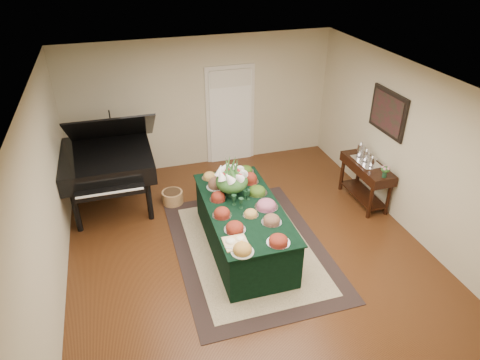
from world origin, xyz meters
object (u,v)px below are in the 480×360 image
object	(u,v)px
buffet_table	(243,227)
grand_piano	(108,160)
floral_centerpiece	(232,178)
mahogany_sideboard	(366,173)

from	to	relation	value
buffet_table	grand_piano	size ratio (longest dim) A/B	1.26
grand_piano	floral_centerpiece	bearing A→B (deg)	-39.33
mahogany_sideboard	grand_piano	bearing A→B (deg)	164.60
buffet_table	mahogany_sideboard	bearing A→B (deg)	14.10
mahogany_sideboard	floral_centerpiece	bearing A→B (deg)	-173.98
grand_piano	mahogany_sideboard	distance (m)	4.64
buffet_table	mahogany_sideboard	xyz separation A→B (m)	(2.55, 0.64, 0.22)
floral_centerpiece	mahogany_sideboard	world-z (taller)	floral_centerpiece
grand_piano	mahogany_sideboard	world-z (taller)	grand_piano
floral_centerpiece	grand_piano	world-z (taller)	grand_piano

